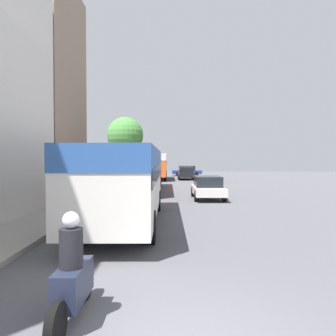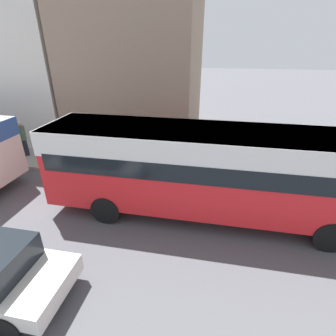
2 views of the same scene
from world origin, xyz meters
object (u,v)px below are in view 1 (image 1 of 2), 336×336
(bus_third_in_line, at_px, (157,163))
(car_distant, at_px, (187,173))
(car_far_curb, at_px, (188,171))
(motorcycle_behind_lead, at_px, (74,278))
(bus_following, at_px, (145,165))
(bus_lead, at_px, (126,175))
(car_crossing, at_px, (209,187))
(pedestrian_walking_away, at_px, (64,188))

(bus_third_in_line, bearing_deg, car_distant, 1.07)
(bus_third_in_line, relative_size, car_far_curb, 2.10)
(motorcycle_behind_lead, distance_m, car_far_curb, 43.37)
(bus_following, relative_size, car_far_curb, 2.61)
(bus_following, relative_size, motorcycle_behind_lead, 5.05)
(bus_third_in_line, relative_size, car_distant, 2.00)
(bus_lead, height_order, car_distant, bus_lead)
(car_crossing, distance_m, car_distant, 19.33)
(bus_following, bearing_deg, motorcycle_behind_lead, -88.91)
(bus_third_in_line, xyz_separation_m, car_far_curb, (4.21, 8.40, -1.24))
(bus_third_in_line, distance_m, car_crossing, 19.69)
(bus_lead, xyz_separation_m, car_distant, (3.86, 27.10, -1.10))
(bus_following, bearing_deg, bus_third_in_line, 88.19)
(pedestrian_walking_away, bearing_deg, bus_third_in_line, 81.24)
(car_crossing, height_order, car_far_curb, car_far_curb)
(bus_following, xyz_separation_m, car_distant, (4.07, 14.10, -1.23))
(bus_lead, height_order, pedestrian_walking_away, bus_lead)
(bus_lead, relative_size, bus_following, 0.88)
(motorcycle_behind_lead, height_order, car_distant, motorcycle_behind_lead)
(car_far_curb, bearing_deg, car_distant, -3.99)
(bus_lead, xyz_separation_m, motorcycle_behind_lead, (0.19, -7.72, -1.22))
(bus_third_in_line, bearing_deg, car_crossing, -78.48)
(car_distant, height_order, pedestrian_walking_away, pedestrian_walking_away)
(motorcycle_behind_lead, distance_m, car_distant, 35.02)
(bus_following, relative_size, pedestrian_walking_away, 6.21)
(bus_following, distance_m, bus_third_in_line, 14.04)
(bus_third_in_line, relative_size, car_crossing, 2.15)
(car_distant, bearing_deg, bus_third_in_line, 1.07)
(bus_lead, distance_m, car_far_curb, 35.73)
(motorcycle_behind_lead, relative_size, car_crossing, 0.53)
(car_far_curb, height_order, car_distant, car_distant)
(bus_lead, xyz_separation_m, car_crossing, (4.16, 7.78, -1.15))
(bus_lead, relative_size, car_far_curb, 2.30)
(car_crossing, xyz_separation_m, pedestrian_walking_away, (-7.61, -4.65, 0.34))
(bus_following, xyz_separation_m, car_crossing, (4.37, -5.23, -1.28))
(bus_lead, bearing_deg, car_far_curb, 82.86)
(bus_lead, relative_size, motorcycle_behind_lead, 4.45)
(car_far_curb, xyz_separation_m, car_distant, (-0.58, -8.33, 0.02))
(pedestrian_walking_away, bearing_deg, motorcycle_behind_lead, -71.50)
(bus_third_in_line, bearing_deg, bus_lead, -90.50)
(bus_third_in_line, height_order, motorcycle_behind_lead, bus_third_in_line)
(bus_third_in_line, distance_m, car_far_curb, 9.47)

